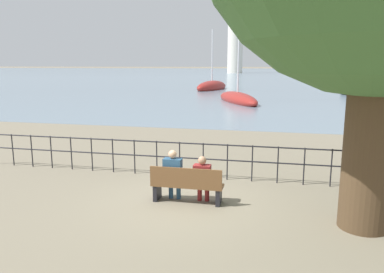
{
  "coord_description": "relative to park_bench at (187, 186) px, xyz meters",
  "views": [
    {
      "loc": [
        2.0,
        -8.39,
        3.28
      ],
      "look_at": [
        0.0,
        0.5,
        1.52
      ],
      "focal_mm": 35.0,
      "sensor_mm": 36.0,
      "label": 1
    }
  ],
  "objects": [
    {
      "name": "sailboat_4",
      "position": [
        -6.33,
        40.62,
        -0.07
      ],
      "size": [
        4.08,
        8.17,
        8.22
      ],
      "rotation": [
        0.0,
        0.0,
        -0.25
      ],
      "color": "maroon",
      "rests_on": "ground_plane"
    },
    {
      "name": "sailboat_2",
      "position": [
        10.68,
        38.25,
        -0.07
      ],
      "size": [
        4.96,
        7.75,
        11.55
      ],
      "rotation": [
        0.0,
        0.0,
        -0.4
      ],
      "color": "black",
      "rests_on": "ground_plane"
    },
    {
      "name": "ground_plane",
      "position": [
        0.0,
        0.06,
        -0.43
      ],
      "size": [
        1000.0,
        1000.0,
        0.0
      ],
      "primitive_type": "plane",
      "color": "#7A705B"
    },
    {
      "name": "park_bench",
      "position": [
        0.0,
        0.0,
        0.0
      ],
      "size": [
        1.73,
        0.45,
        0.9
      ],
      "color": "brown",
      "rests_on": "ground_plane"
    },
    {
      "name": "sailboat_0",
      "position": [
        -1.34,
        24.83,
        -0.1
      ],
      "size": [
        5.27,
        8.68,
        12.99
      ],
      "rotation": [
        0.0,
        0.0,
        0.42
      ],
      "color": "maroon",
      "rests_on": "ground_plane"
    },
    {
      "name": "seated_person_left",
      "position": [
        -0.36,
        0.07,
        0.26
      ],
      "size": [
        0.44,
        0.35,
        1.27
      ],
      "color": "navy",
      "rests_on": "ground_plane"
    },
    {
      "name": "harbor_lighthouse",
      "position": [
        -14.08,
        138.05,
        10.59
      ],
      "size": [
        5.76,
        5.76,
        23.7
      ],
      "color": "silver",
      "rests_on": "ground_plane"
    },
    {
      "name": "seated_person_right",
      "position": [
        0.36,
        0.08,
        0.21
      ],
      "size": [
        0.41,
        0.35,
        1.16
      ],
      "color": "maroon",
      "rests_on": "ground_plane"
    },
    {
      "name": "promenade_railing",
      "position": [
        0.0,
        2.04,
        0.26
      ],
      "size": [
        14.19,
        0.04,
        1.05
      ],
      "color": "black",
      "rests_on": "ground_plane"
    },
    {
      "name": "harbor_water",
      "position": [
        0.0,
        160.27,
        -0.43
      ],
      "size": [
        600.0,
        300.0,
        0.01
      ],
      "color": "slate",
      "rests_on": "ground_plane"
    }
  ]
}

